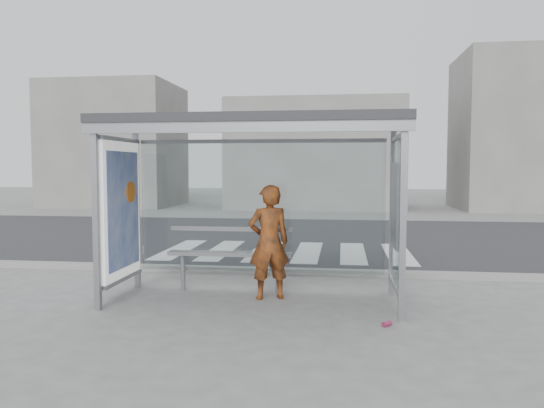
{
  "coord_description": "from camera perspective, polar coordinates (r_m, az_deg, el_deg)",
  "views": [
    {
      "loc": [
        1.25,
        -7.36,
        1.92
      ],
      "look_at": [
        0.25,
        0.2,
        1.39
      ],
      "focal_mm": 35.0,
      "sensor_mm": 36.0,
      "label": 1
    }
  ],
  "objects": [
    {
      "name": "road",
      "position": [
        14.55,
        2.56,
        -3.59
      ],
      "size": [
        30.0,
        10.0,
        0.01
      ],
      "primitive_type": "cube",
      "color": "#2B2B2E",
      "rests_on": "ground"
    },
    {
      "name": "building_right",
      "position": [
        26.57,
        24.7,
        7.04
      ],
      "size": [
        5.0,
        5.0,
        7.0
      ],
      "primitive_type": "cube",
      "color": "slate",
      "rests_on": "ground"
    },
    {
      "name": "curb",
      "position": [
        9.58,
        -0.1,
        -7.22
      ],
      "size": [
        30.0,
        0.18,
        0.12
      ],
      "primitive_type": "cube",
      "color": "gray",
      "rests_on": "ground"
    },
    {
      "name": "bus_shelter",
      "position": [
        7.6,
        -4.79,
        4.43
      ],
      "size": [
        4.25,
        1.65,
        2.62
      ],
      "color": "gray",
      "rests_on": "ground"
    },
    {
      "name": "soda_can",
      "position": [
        6.7,
        12.26,
        -12.48
      ],
      "size": [
        0.13,
        0.14,
        0.07
      ],
      "primitive_type": "cylinder",
      "rotation": [
        0.0,
        1.57,
        0.8
      ],
      "color": "#CB3B6C",
      "rests_on": "ground"
    },
    {
      "name": "crosswalk",
      "position": [
        12.08,
        1.52,
        -5.15
      ],
      "size": [
        5.55,
        3.0,
        0.0
      ],
      "color": "silver",
      "rests_on": "ground"
    },
    {
      "name": "building_left",
      "position": [
        27.77,
        -16.44,
        6.06
      ],
      "size": [
        6.0,
        5.0,
        6.0
      ],
      "primitive_type": "cube",
      "color": "slate",
      "rests_on": "ground"
    },
    {
      "name": "ground",
      "position": [
        7.71,
        -2.06,
        -10.45
      ],
      "size": [
        80.0,
        80.0,
        0.0
      ],
      "primitive_type": "plane",
      "color": "slate",
      "rests_on": "ground"
    },
    {
      "name": "building_center",
      "position": [
        25.4,
        4.75,
        5.29
      ],
      "size": [
        8.0,
        5.0,
        5.0
      ],
      "primitive_type": "cube",
      "color": "slate",
      "rests_on": "ground"
    },
    {
      "name": "person",
      "position": [
        7.72,
        -0.33,
        -4.12
      ],
      "size": [
        0.71,
        0.59,
        1.67
      ],
      "primitive_type": "imported",
      "rotation": [
        0.0,
        0.0,
        3.51
      ],
      "color": "#C76D12",
      "rests_on": "ground"
    },
    {
      "name": "bench",
      "position": [
        8.24,
        -4.55,
        -5.37
      ],
      "size": [
        1.92,
        0.23,
        0.99
      ],
      "color": "slate",
      "rests_on": "ground"
    }
  ]
}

